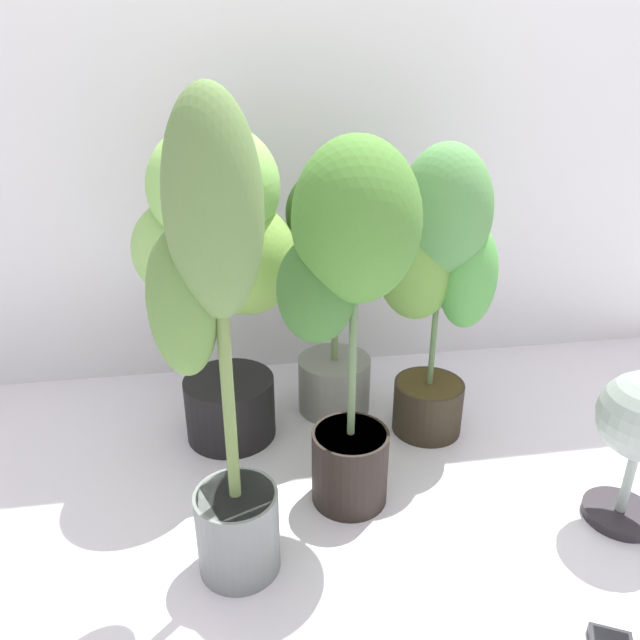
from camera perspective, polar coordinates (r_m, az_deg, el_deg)
The scene contains 7 objects.
ground_plane at distance 1.59m, azimuth 4.22°, elevation -18.55°, with size 8.00×8.00×0.00m, color silver.
mylar_back_wall at distance 2.01m, azimuth -0.69°, elevation 22.08°, with size 3.20×0.01×2.00m, color silver.
potted_plant_center at distance 1.33m, azimuth 2.65°, elevation 3.22°, with size 0.39×0.39×0.93m.
potted_plant_front_left at distance 1.15m, azimuth -10.00°, elevation -2.19°, with size 0.28×0.22×1.04m.
potted_plant_back_right at distance 1.68m, azimuth 11.30°, elevation 4.83°, with size 0.41×0.35×0.88m.
potted_plant_back_left at distance 1.63m, azimuth -9.81°, elevation 6.23°, with size 0.51×0.48×0.93m.
potted_plant_back_center at distance 1.78m, azimuth 0.91°, elevation 4.88°, with size 0.39×0.35×0.80m.
Camera 1 is at (-0.29, -1.13, 1.08)m, focal length 33.07 mm.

